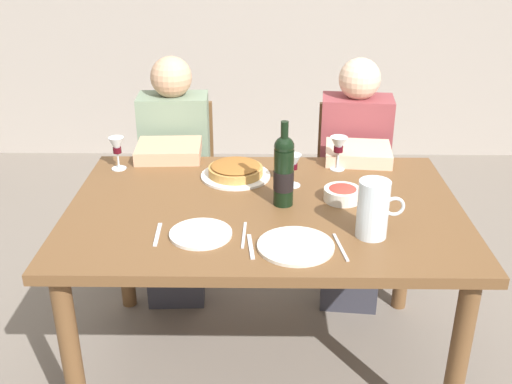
# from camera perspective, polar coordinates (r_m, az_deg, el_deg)

# --- Properties ---
(ground_plane) EXTENTS (8.00, 8.00, 0.00)m
(ground_plane) POSITION_cam_1_polar(r_m,az_deg,el_deg) (2.72, 0.72, -15.80)
(ground_plane) COLOR slate
(dining_table) EXTENTS (1.50, 1.00, 0.76)m
(dining_table) POSITION_cam_1_polar(r_m,az_deg,el_deg) (2.34, 0.81, -3.30)
(dining_table) COLOR brown
(dining_table) RESTS_ON ground
(wine_bottle) EXTENTS (0.08, 0.08, 0.33)m
(wine_bottle) POSITION_cam_1_polar(r_m,az_deg,el_deg) (2.25, 2.65, 2.03)
(wine_bottle) COLOR black
(wine_bottle) RESTS_ON dining_table
(water_pitcher) EXTENTS (0.16, 0.11, 0.21)m
(water_pitcher) POSITION_cam_1_polar(r_m,az_deg,el_deg) (2.08, 11.05, -1.90)
(water_pitcher) COLOR silver
(water_pitcher) RESTS_ON dining_table
(baked_tart) EXTENTS (0.29, 0.29, 0.06)m
(baked_tart) POSITION_cam_1_polar(r_m,az_deg,el_deg) (2.53, -1.96, 2.03)
(baked_tart) COLOR white
(baked_tart) RESTS_ON dining_table
(salad_bowl) EXTENTS (0.14, 0.14, 0.06)m
(salad_bowl) POSITION_cam_1_polar(r_m,az_deg,el_deg) (2.34, 8.21, -0.11)
(salad_bowl) COLOR silver
(salad_bowl) RESTS_ON dining_table
(wine_glass_left_diner) EXTENTS (0.07, 0.07, 0.15)m
(wine_glass_left_diner) POSITION_cam_1_polar(r_m,az_deg,el_deg) (2.65, -13.08, 4.17)
(wine_glass_left_diner) COLOR silver
(wine_glass_left_diner) RESTS_ON dining_table
(wine_glass_right_diner) EXTENTS (0.07, 0.07, 0.15)m
(wine_glass_right_diner) POSITION_cam_1_polar(r_m,az_deg,el_deg) (2.60, 7.85, 4.33)
(wine_glass_right_diner) COLOR silver
(wine_glass_right_diner) RESTS_ON dining_table
(wine_glass_centre) EXTENTS (0.07, 0.07, 0.14)m
(wine_glass_centre) POSITION_cam_1_polar(r_m,az_deg,el_deg) (2.42, 3.54, 2.69)
(wine_glass_centre) COLOR silver
(wine_glass_centre) RESTS_ON dining_table
(dinner_plate_left_setting) EXTENTS (0.26, 0.26, 0.01)m
(dinner_plate_left_setting) POSITION_cam_1_polar(r_m,az_deg,el_deg) (2.01, 3.79, -5.13)
(dinner_plate_left_setting) COLOR silver
(dinner_plate_left_setting) RESTS_ON dining_table
(dinner_plate_right_setting) EXTENTS (0.22, 0.22, 0.01)m
(dinner_plate_right_setting) POSITION_cam_1_polar(r_m,az_deg,el_deg) (2.09, -5.27, -3.97)
(dinner_plate_right_setting) COLOR white
(dinner_plate_right_setting) RESTS_ON dining_table
(fork_left_setting) EXTENTS (0.03, 0.16, 0.00)m
(fork_left_setting) POSITION_cam_1_polar(r_m,az_deg,el_deg) (2.01, -0.50, -5.20)
(fork_left_setting) COLOR silver
(fork_left_setting) RESTS_ON dining_table
(knife_left_setting) EXTENTS (0.04, 0.18, 0.00)m
(knife_left_setting) POSITION_cam_1_polar(r_m,az_deg,el_deg) (2.03, 8.04, -5.21)
(knife_left_setting) COLOR silver
(knife_left_setting) RESTS_ON dining_table
(knife_right_setting) EXTENTS (0.01, 0.18, 0.00)m
(knife_right_setting) POSITION_cam_1_polar(r_m,az_deg,el_deg) (2.08, -1.15, -4.10)
(knife_right_setting) COLOR silver
(knife_right_setting) RESTS_ON dining_table
(spoon_right_setting) EXTENTS (0.02, 0.16, 0.00)m
(spoon_right_setting) POSITION_cam_1_polar(r_m,az_deg,el_deg) (2.11, -9.33, -3.99)
(spoon_right_setting) COLOR silver
(spoon_right_setting) RESTS_ON dining_table
(chair_left) EXTENTS (0.42, 0.42, 0.87)m
(chair_left) POSITION_cam_1_polar(r_m,az_deg,el_deg) (3.25, -7.24, 1.62)
(chair_left) COLOR brown
(chair_left) RESTS_ON ground
(diner_left) EXTENTS (0.35, 0.51, 1.16)m
(diner_left) POSITION_cam_1_polar(r_m,az_deg,el_deg) (2.99, -7.76, 1.93)
(diner_left) COLOR gray
(diner_left) RESTS_ON ground
(chair_right) EXTENTS (0.44, 0.44, 0.87)m
(chair_right) POSITION_cam_1_polar(r_m,az_deg,el_deg) (3.23, 8.94, 1.37)
(chair_right) COLOR brown
(chair_right) RESTS_ON ground
(diner_right) EXTENTS (0.37, 0.53, 1.16)m
(diner_right) POSITION_cam_1_polar(r_m,az_deg,el_deg) (2.97, 9.31, 1.66)
(diner_right) COLOR #8E3D42
(diner_right) RESTS_ON ground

